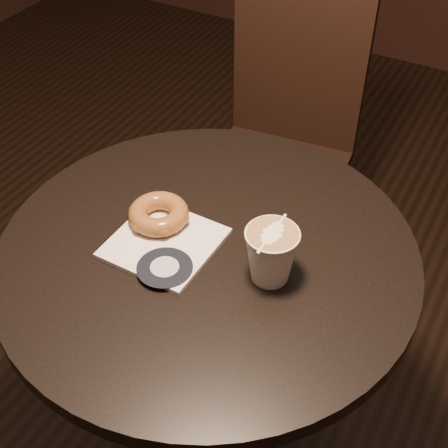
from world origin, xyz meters
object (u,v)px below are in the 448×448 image
object	(u,v)px
chair	(286,126)
doughnut	(159,214)
pastry_bag	(164,243)
cafe_table	(209,323)
latte_cup	(271,255)

from	to	relation	value
chair	doughnut	bearing A→B (deg)	-90.63
pastry_bag	cafe_table	bearing A→B (deg)	24.71
chair	latte_cup	bearing A→B (deg)	-74.75
doughnut	latte_cup	distance (m)	0.22
pastry_bag	doughnut	bearing A→B (deg)	133.27
latte_cup	pastry_bag	bearing A→B (deg)	-173.67
pastry_bag	latte_cup	xyz separation A→B (m)	(0.18, 0.02, 0.04)
doughnut	chair	bearing A→B (deg)	95.79
chair	doughnut	world-z (taller)	chair
cafe_table	chair	distance (m)	0.74
doughnut	cafe_table	bearing A→B (deg)	-5.04
pastry_bag	latte_cup	distance (m)	0.19
chair	pastry_bag	bearing A→B (deg)	-88.35
doughnut	latte_cup	bearing A→B (deg)	-4.50
chair	cafe_table	bearing A→B (deg)	-83.02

